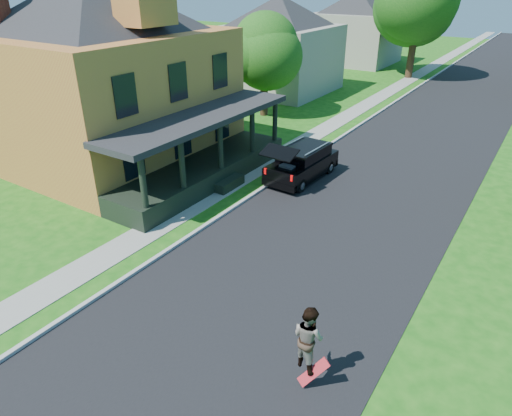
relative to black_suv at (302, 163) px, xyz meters
The scene contains 13 objects.
ground 9.34m from the black_suv, 69.90° to the right, with size 140.00×140.00×0.00m, color #155410.
street 11.73m from the black_suv, 74.13° to the left, with size 8.00×120.00×0.02m, color black.
curb 11.32m from the black_suv, 94.32° to the left, with size 0.15×120.00×0.12m, color #A1A19C.
sidewalk 11.54m from the black_suv, 102.03° to the left, with size 1.30×120.00×0.03m, color gray.
front_walk 6.92m from the black_suv, 156.47° to the right, with size 6.50×1.20×0.03m, color gray.
main_house 10.81m from the black_suv, 164.03° to the right, with size 15.56×15.56×10.10m.
neighbor_house_mid 18.72m from the black_suv, 124.02° to the left, with size 12.78×12.78×8.30m.
neighbor_house_far 33.09m from the black_suv, 108.24° to the left, with size 12.78×12.78×8.30m.
black_suv is the anchor object (origin of this frame).
skateboarder 11.92m from the black_suv, 61.41° to the right, with size 0.98×0.87×1.66m.
skateboard 12.22m from the black_suv, 60.72° to the right, with size 0.70×0.41×0.83m.
tree_left_mid 11.63m from the black_suv, 131.40° to the left, with size 5.24×5.43×6.68m.
tree_left_far 27.09m from the black_suv, 96.14° to the left, with size 7.90×7.98×10.25m.
Camera 1 is at (5.78, -8.92, 8.54)m, focal length 32.00 mm.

